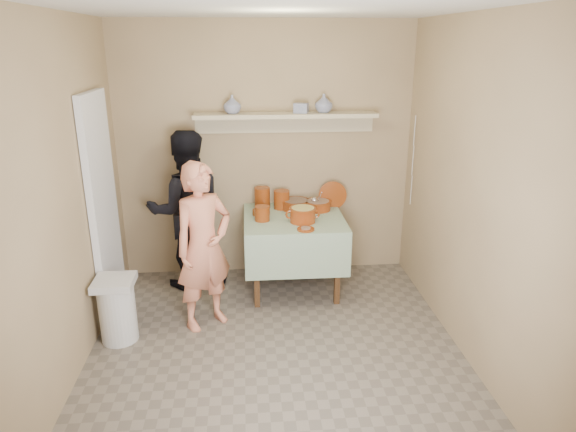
{
  "coord_description": "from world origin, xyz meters",
  "views": [
    {
      "loc": [
        -0.2,
        -3.45,
        2.39
      ],
      "look_at": [
        0.15,
        0.75,
        0.95
      ],
      "focal_mm": 32.0,
      "sensor_mm": 36.0,
      "label": 1
    }
  ],
  "objects": [
    {
      "name": "person_helper",
      "position": [
        -0.8,
        1.46,
        0.8
      ],
      "size": [
        0.89,
        0.76,
        1.59
      ],
      "primitive_type": "imported",
      "rotation": [
        0.0,
        0.0,
        -2.92
      ],
      "color": "black",
      "rests_on": "ground"
    },
    {
      "name": "room_shell",
      "position": [
        0.0,
        0.0,
        1.61
      ],
      "size": [
        3.04,
        3.54,
        2.62
      ],
      "color": "#A08662",
      "rests_on": "ground"
    },
    {
      "name": "tile_panel",
      "position": [
        -1.46,
        0.95,
        1.0
      ],
      "size": [
        0.06,
        0.7,
        2.0
      ],
      "primitive_type": "cube",
      "color": "silver",
      "rests_on": "ground"
    },
    {
      "name": "ceramic_box",
      "position": [
        0.35,
        1.61,
        1.77
      ],
      "size": [
        0.16,
        0.13,
        0.1
      ],
      "primitive_type": "cube",
      "rotation": [
        0.0,
        0.0,
        -0.32
      ],
      "color": "navy",
      "rests_on": "wall_shelf"
    },
    {
      "name": "plate_stack_a",
      "position": [
        -0.05,
        1.59,
        0.87
      ],
      "size": [
        0.16,
        0.16,
        0.21
      ],
      "primitive_type": "cylinder",
      "color": "#6B270A",
      "rests_on": "serving_table"
    },
    {
      "name": "trash_bin",
      "position": [
        -1.3,
        0.43,
        0.28
      ],
      "size": [
        0.32,
        0.32,
        0.56
      ],
      "color": "silver",
      "rests_on": "ground"
    },
    {
      "name": "vase_right",
      "position": [
        0.58,
        1.63,
        1.81
      ],
      "size": [
        0.22,
        0.22,
        0.18
      ],
      "primitive_type": "imported",
      "rotation": [
        0.0,
        0.0,
        0.34
      ],
      "color": "navy",
      "rests_on": "wall_shelf"
    },
    {
      "name": "electrical_cord",
      "position": [
        1.47,
        1.48,
        1.25
      ],
      "size": [
        0.01,
        0.05,
        0.9
      ],
      "color": "silver",
      "rests_on": "wall_shelf"
    },
    {
      "name": "cazuela_rice",
      "position": [
        0.32,
        1.12,
        0.85
      ],
      "size": [
        0.33,
        0.25,
        0.14
      ],
      "color": "maroon",
      "rests_on": "serving_table"
    },
    {
      "name": "propped_lid",
      "position": [
        0.68,
        1.58,
        0.88
      ],
      "size": [
        0.29,
        0.08,
        0.29
      ],
      "primitive_type": "cylinder",
      "rotation": [
        1.45,
        0.0,
        -0.08
      ],
      "color": "#6B270A",
      "rests_on": "serving_table"
    },
    {
      "name": "vase_left",
      "position": [
        -0.32,
        1.62,
        1.81
      ],
      "size": [
        0.24,
        0.24,
        0.18
      ],
      "primitive_type": "imported",
      "rotation": [
        0.0,
        0.0,
        0.88
      ],
      "color": "navy",
      "rests_on": "wall_shelf"
    },
    {
      "name": "bowl_stack",
      "position": [
        -0.06,
        1.19,
        0.83
      ],
      "size": [
        0.14,
        0.14,
        0.14
      ],
      "primitive_type": "cylinder",
      "color": "#6B270A",
      "rests_on": "serving_table"
    },
    {
      "name": "serving_table",
      "position": [
        0.25,
        1.28,
        0.64
      ],
      "size": [
        0.97,
        0.97,
        0.76
      ],
      "color": "#4C2D16",
      "rests_on": "ground"
    },
    {
      "name": "plate_stack_b",
      "position": [
        0.15,
        1.55,
        0.86
      ],
      "size": [
        0.16,
        0.16,
        0.19
      ],
      "primitive_type": "cylinder",
      "color": "#6B270A",
      "rests_on": "serving_table"
    },
    {
      "name": "front_plate",
      "position": [
        0.32,
        0.89,
        0.77
      ],
      "size": [
        0.16,
        0.16,
        0.03
      ],
      "color": "#6B270A",
      "rests_on": "serving_table"
    },
    {
      "name": "wall_shelf",
      "position": [
        0.2,
        1.65,
        1.67
      ],
      "size": [
        1.8,
        0.25,
        0.21
      ],
      "color": "#BCAE8C",
      "rests_on": "room_shell"
    },
    {
      "name": "empty_bowl",
      "position": [
        -0.06,
        1.37,
        0.79
      ],
      "size": [
        0.18,
        0.18,
        0.05
      ],
      "primitive_type": "cylinder",
      "color": "#6B270A",
      "rests_on": "serving_table"
    },
    {
      "name": "cazuela_meat_a",
      "position": [
        0.29,
        1.51,
        0.82
      ],
      "size": [
        0.3,
        0.3,
        0.1
      ],
      "color": "maroon",
      "rests_on": "serving_table"
    },
    {
      "name": "cazuela_meat_b",
      "position": [
        0.51,
        1.47,
        0.82
      ],
      "size": [
        0.28,
        0.28,
        0.1
      ],
      "color": "maroon",
      "rests_on": "serving_table"
    },
    {
      "name": "person_cook",
      "position": [
        -0.58,
        0.63,
        0.74
      ],
      "size": [
        0.64,
        0.6,
        1.47
      ],
      "primitive_type": "imported",
      "rotation": [
        0.0,
        0.0,
        0.62
      ],
      "color": "#D57A5C",
      "rests_on": "ground"
    },
    {
      "name": "ground",
      "position": [
        0.0,
        0.0,
        0.0
      ],
      "size": [
        3.5,
        3.5,
        0.0
      ],
      "primitive_type": "plane",
      "color": "#695E53",
      "rests_on": "ground"
    },
    {
      "name": "ladle",
      "position": [
        0.48,
        1.45,
        0.87
      ],
      "size": [
        0.08,
        0.26,
        0.19
      ],
      "color": "silver",
      "rests_on": "cazuela_meat_b"
    }
  ]
}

